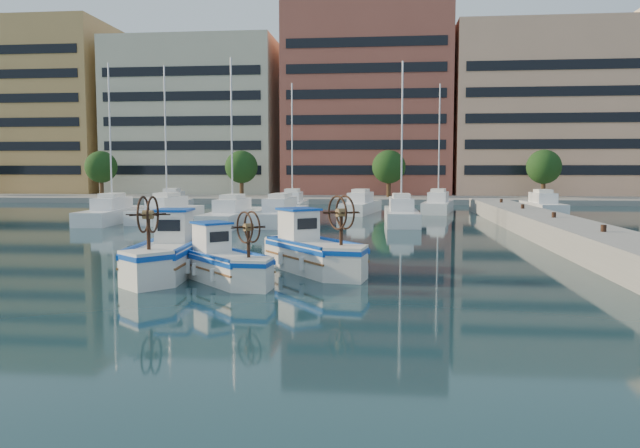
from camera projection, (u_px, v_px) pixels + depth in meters
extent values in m
plane|color=#18383E|center=(283.00, 278.00, 22.33)|extent=(300.00, 300.00, 0.00)
cube|color=gray|center=(588.00, 240.00, 28.85)|extent=(3.00, 60.00, 1.20)
cube|color=gray|center=(360.00, 195.00, 88.68)|extent=(180.00, 40.00, 0.60)
cube|color=tan|center=(30.00, 109.00, 90.65)|extent=(24.00, 14.00, 24.00)
cube|color=black|center=(0.00, 104.00, 83.71)|extent=(22.08, 0.12, 21.60)
cube|color=beige|center=(197.00, 118.00, 88.16)|extent=(23.00, 14.00, 21.00)
cube|color=black|center=(181.00, 114.00, 81.23)|extent=(21.16, 0.12, 18.90)
cube|color=#AB5442|center=(367.00, 102.00, 85.48)|extent=(22.00, 14.00, 25.00)
cube|color=black|center=(365.00, 96.00, 78.55)|extent=(20.24, 0.12, 22.50)
cube|color=#FBB68B|center=(539.00, 112.00, 83.21)|extent=(23.00, 14.00, 22.00)
cube|color=black|center=(553.00, 106.00, 76.27)|extent=(21.16, 0.12, 19.80)
cylinder|color=#3F2B19|center=(102.00, 188.00, 78.55)|extent=(0.50, 0.50, 3.00)
sphere|color=#1E4619|center=(101.00, 167.00, 78.31)|extent=(4.00, 4.00, 4.00)
cylinder|color=#3F2B19|center=(242.00, 189.00, 76.67)|extent=(0.50, 0.50, 3.00)
sphere|color=#1E4619|center=(241.00, 167.00, 76.43)|extent=(4.00, 4.00, 4.00)
cylinder|color=#3F2B19|center=(389.00, 189.00, 74.78)|extent=(0.50, 0.50, 3.00)
sphere|color=#1E4619|center=(389.00, 167.00, 74.55)|extent=(4.00, 4.00, 4.00)
cylinder|color=#3F2B19|center=(543.00, 190.00, 72.90)|extent=(0.50, 0.50, 3.00)
sphere|color=#1E4619|center=(544.00, 167.00, 72.67)|extent=(4.00, 4.00, 4.00)
cube|color=white|center=(112.00, 216.00, 45.66)|extent=(2.66, 9.28, 1.00)
cylinder|color=silver|center=(110.00, 140.00, 45.18)|extent=(0.12, 0.12, 11.00)
cube|color=white|center=(167.00, 215.00, 46.61)|extent=(3.32, 8.68, 1.00)
cylinder|color=silver|center=(166.00, 141.00, 46.13)|extent=(0.12, 0.12, 11.00)
cube|color=white|center=(233.00, 218.00, 43.45)|extent=(2.39, 10.19, 1.00)
cylinder|color=silver|center=(232.00, 139.00, 42.97)|extent=(0.12, 0.12, 11.00)
cube|color=white|center=(280.00, 216.00, 44.99)|extent=(2.75, 10.05, 1.00)
cube|color=white|center=(401.00, 216.00, 44.87)|extent=(2.40, 9.66, 1.00)
cylinder|color=silver|center=(402.00, 140.00, 44.40)|extent=(0.12, 0.12, 11.00)
cube|color=white|center=(172.00, 206.00, 57.29)|extent=(3.22, 8.95, 1.00)
cube|color=white|center=(292.00, 207.00, 56.08)|extent=(2.37, 7.56, 1.00)
cylinder|color=silver|center=(292.00, 146.00, 55.60)|extent=(0.12, 0.12, 11.00)
cube|color=white|center=(361.00, 207.00, 55.47)|extent=(3.66, 9.13, 1.00)
cube|color=white|center=(438.00, 207.00, 56.38)|extent=(3.60, 8.53, 1.00)
cylinder|color=silver|center=(439.00, 146.00, 55.90)|extent=(0.12, 0.12, 11.00)
cube|color=white|center=(543.00, 208.00, 54.48)|extent=(2.42, 7.98, 1.00)
cube|color=white|center=(165.00, 261.00, 22.62)|extent=(2.23, 4.58, 1.11)
cube|color=#0D41AE|center=(165.00, 249.00, 22.58)|extent=(2.30, 4.72, 0.17)
cube|color=blue|center=(165.00, 251.00, 22.59)|extent=(1.78, 4.11, 0.06)
cube|color=white|center=(174.00, 227.00, 23.79)|extent=(1.27, 1.46, 1.17)
cube|color=#0D41AE|center=(174.00, 210.00, 23.73)|extent=(1.44, 1.63, 0.08)
cylinder|color=#331E14|center=(149.00, 234.00, 20.62)|extent=(0.13, 0.13, 1.23)
cylinder|color=brown|center=(148.00, 215.00, 20.56)|extent=(0.36, 0.32, 0.30)
torus|color=#331E14|center=(143.00, 215.00, 20.57)|extent=(0.17, 1.24, 1.24)
torus|color=#331E14|center=(153.00, 215.00, 20.56)|extent=(0.17, 1.24, 1.24)
cube|color=white|center=(226.00, 268.00, 21.49)|extent=(3.71, 3.89, 0.94)
cube|color=#0D41AE|center=(226.00, 258.00, 21.46)|extent=(3.82, 4.00, 0.14)
cube|color=blue|center=(226.00, 260.00, 21.47)|extent=(3.19, 3.37, 0.05)
cube|color=white|center=(212.00, 238.00, 22.28)|extent=(1.51, 1.53, 0.99)
cube|color=#0D41AE|center=(212.00, 223.00, 22.24)|extent=(1.70, 1.72, 0.07)
cylinder|color=#331E14|center=(249.00, 244.00, 20.10)|extent=(0.11, 0.11, 1.04)
cylinder|color=brown|center=(248.00, 227.00, 20.05)|extent=(0.38, 0.38, 0.25)
torus|color=#331E14|center=(245.00, 227.00, 19.97)|extent=(0.74, 0.83, 1.05)
torus|color=#331E14|center=(252.00, 227.00, 20.13)|extent=(0.74, 0.83, 1.05)
cube|color=white|center=(315.00, 257.00, 23.62)|extent=(4.14, 4.68, 1.10)
cube|color=#0D41AE|center=(315.00, 246.00, 23.59)|extent=(4.26, 4.82, 0.17)
cube|color=blue|center=(315.00, 248.00, 23.59)|extent=(3.54, 4.08, 0.06)
cube|color=white|center=(299.00, 225.00, 24.61)|extent=(1.74, 1.79, 1.16)
cube|color=#0D41AE|center=(299.00, 209.00, 24.56)|extent=(1.96, 2.01, 0.08)
cylinder|color=#331E14|center=(341.00, 231.00, 21.89)|extent=(0.13, 0.13, 1.22)
cylinder|color=brown|center=(341.00, 213.00, 21.84)|extent=(0.45, 0.44, 0.29)
torus|color=#331E14|center=(337.00, 213.00, 21.76)|extent=(0.79, 1.03, 1.23)
torus|color=#331E14|center=(345.00, 212.00, 21.92)|extent=(0.79, 1.03, 1.23)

